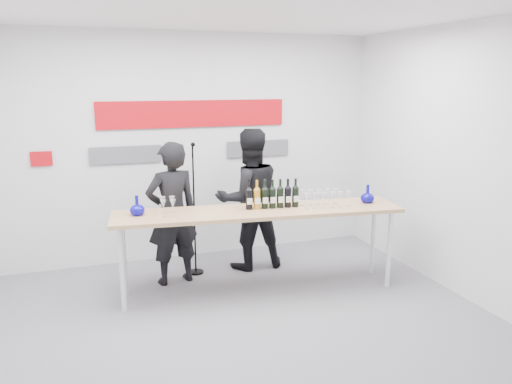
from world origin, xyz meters
The scene contains 12 objects.
ground centered at (0.00, 0.00, 0.00)m, with size 5.00×5.00×0.00m, color slate.
back_wall centered at (0.00, 2.00, 1.50)m, with size 5.00×0.04×3.00m, color silver.
signage centered at (-0.06, 1.97, 1.81)m, with size 3.38×0.02×0.79m.
tasting_table centered at (0.39, 0.53, 0.90)m, with size 3.28×1.04×0.97m.
wine_bottles centered at (0.56, 0.55, 1.13)m, with size 0.62×0.15×0.33m.
decanter_left centered at (-0.92, 0.75, 1.08)m, with size 0.16×0.16×0.21m, color #0A078B, non-canonical shape.
decanter_right centered at (1.72, 0.42, 1.08)m, with size 0.16×0.16×0.21m, color #0A078B, non-canonical shape.
glasses_left centered at (-0.60, 0.65, 1.06)m, with size 0.18×0.24×0.18m.
glasses_right centered at (1.14, 0.43, 1.06)m, with size 0.56×0.29×0.18m.
presenter_left centered at (-0.48, 1.11, 0.85)m, with size 0.62×0.41×1.71m, color black.
presenter_right centered at (0.54, 1.30, 0.90)m, with size 0.88×0.68×1.80m, color black.
mic_stand centered at (-0.18, 1.30, 0.51)m, with size 0.19×0.19×1.66m.
Camera 1 is at (-1.43, -4.55, 2.39)m, focal length 35.00 mm.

